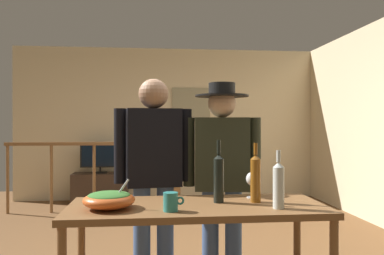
# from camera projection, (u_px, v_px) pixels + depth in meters

# --- Properties ---
(back_wall) EXTENTS (5.29, 0.10, 2.65)m
(back_wall) POSITION_uv_depth(u_px,v_px,m) (169.00, 124.00, 6.89)
(back_wall) COLOR beige
(back_wall) RESTS_ON ground_plane
(framed_picture) EXTENTS (0.67, 0.03, 0.59)m
(framed_picture) POSITION_uv_depth(u_px,v_px,m) (191.00, 105.00, 6.87)
(framed_picture) COLOR gray
(stair_railing) EXTENTS (2.57, 0.10, 1.10)m
(stair_railing) POSITION_uv_depth(u_px,v_px,m) (125.00, 166.00, 5.85)
(stair_railing) COLOR brown
(stair_railing) RESTS_ON ground_plane
(tv_console) EXTENTS (0.90, 0.40, 0.50)m
(tv_console) POSITION_uv_depth(u_px,v_px,m) (100.00, 188.00, 6.43)
(tv_console) COLOR #38281E
(tv_console) RESTS_ON ground_plane
(flat_screen_tv) EXTENTS (0.63, 0.12, 0.49)m
(flat_screen_tv) POSITION_uv_depth(u_px,v_px,m) (100.00, 156.00, 6.40)
(flat_screen_tv) COLOR black
(flat_screen_tv) RESTS_ON tv_console
(serving_table) EXTENTS (1.58, 0.64, 0.81)m
(serving_table) POSITION_uv_depth(u_px,v_px,m) (197.00, 218.00, 2.40)
(serving_table) COLOR brown
(serving_table) RESTS_ON ground_plane
(salad_bowl) EXTENTS (0.30, 0.30, 0.17)m
(salad_bowl) POSITION_uv_depth(u_px,v_px,m) (109.00, 199.00, 2.27)
(salad_bowl) COLOR #DB5B23
(salad_bowl) RESTS_ON serving_table
(wine_glass) EXTENTS (0.08, 0.08, 0.17)m
(wine_glass) POSITION_uv_depth(u_px,v_px,m) (252.00, 180.00, 2.62)
(wine_glass) COLOR silver
(wine_glass) RESTS_ON serving_table
(wine_bottle_amber) EXTENTS (0.07, 0.07, 0.38)m
(wine_bottle_amber) POSITION_uv_depth(u_px,v_px,m) (256.00, 177.00, 2.47)
(wine_bottle_amber) COLOR brown
(wine_bottle_amber) RESTS_ON serving_table
(wine_bottle_dark) EXTENTS (0.07, 0.07, 0.40)m
(wine_bottle_dark) POSITION_uv_depth(u_px,v_px,m) (219.00, 177.00, 2.46)
(wine_bottle_dark) COLOR black
(wine_bottle_dark) RESTS_ON serving_table
(wine_bottle_clear) EXTENTS (0.07, 0.07, 0.34)m
(wine_bottle_clear) POSITION_uv_depth(u_px,v_px,m) (279.00, 184.00, 2.28)
(wine_bottle_clear) COLOR silver
(wine_bottle_clear) RESTS_ON serving_table
(mug_teal) EXTENTS (0.12, 0.08, 0.11)m
(mug_teal) POSITION_uv_depth(u_px,v_px,m) (171.00, 202.00, 2.21)
(mug_teal) COLOR teal
(mug_teal) RESTS_ON serving_table
(person_standing_left) EXTENTS (0.59, 0.27, 1.65)m
(person_standing_left) POSITION_uv_depth(u_px,v_px,m) (154.00, 166.00, 2.97)
(person_standing_left) COLOR #3D5684
(person_standing_left) RESTS_ON ground_plane
(person_standing_right) EXTENTS (0.60, 0.42, 1.63)m
(person_standing_right) POSITION_uv_depth(u_px,v_px,m) (222.00, 167.00, 3.02)
(person_standing_right) COLOR #3D5684
(person_standing_right) RESTS_ON ground_plane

